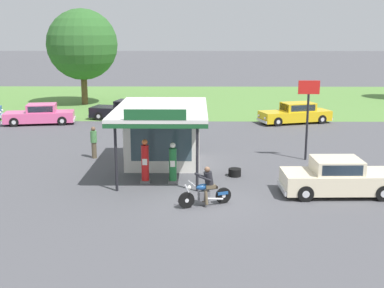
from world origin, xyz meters
name	(u,v)px	position (x,y,z in m)	size (l,w,h in m)	color
ground_plane	(203,200)	(0.00, 0.00, 0.00)	(300.00, 300.00, 0.00)	#4C4C51
grass_verge_strip	(200,100)	(0.00, 30.00, 0.00)	(120.00, 24.00, 0.01)	#56843D
service_station_kiosk	(163,130)	(-1.97, 5.51, 1.80)	(4.34, 7.18, 3.59)	silver
gas_pump_nearside	(145,163)	(-2.59, 2.45, 0.91)	(0.44, 0.44, 1.99)	slate
gas_pump_offside	(173,164)	(-1.35, 2.45, 0.84)	(0.44, 0.44, 1.85)	slate
motorcycle_with_rider	(206,190)	(0.10, -0.61, 0.65)	(2.08, 1.00, 1.58)	black
featured_classic_sedan	(338,178)	(5.63, 0.82, 0.70)	(4.89, 2.04, 1.55)	beige
parked_car_back_row_far_right	(296,114)	(7.02, 17.44, 0.69)	(5.66, 3.21, 1.52)	gold
parked_car_back_row_centre_left	(40,115)	(-11.81, 16.86, 0.67)	(5.31, 2.66, 1.48)	#E55993
parked_car_back_row_left	(125,111)	(-5.83, 18.84, 0.68)	(5.49, 2.92, 1.50)	black
bystander_standing_back_lot	(94,142)	(-5.80, 6.83, 0.91)	(0.34, 0.34, 1.72)	brown
tree_oak_right	(81,45)	(-10.81, 26.87, 5.38)	(6.39, 6.39, 8.67)	brown
roadside_pole_sign	(308,106)	(5.51, 6.62, 2.91)	(1.10, 0.12, 4.20)	black
spare_tire_stack	(235,172)	(1.52, 3.48, 0.18)	(0.60, 0.60, 0.36)	black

